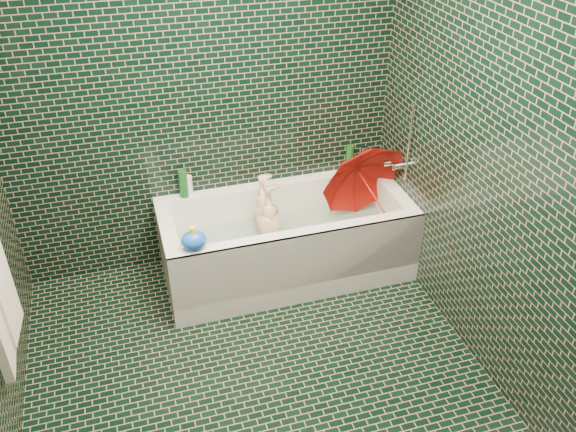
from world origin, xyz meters
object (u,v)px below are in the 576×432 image
object	(u,v)px
child	(271,234)
umbrella	(371,192)
rubber_duck	(354,166)
bath_toy	(194,240)
bathtub	(287,248)

from	to	relation	value
child	umbrella	world-z (taller)	umbrella
umbrella	rubber_duck	world-z (taller)	umbrella
umbrella	bath_toy	bearing A→B (deg)	-167.05
bathtub	bath_toy	xyz separation A→B (m)	(-0.67, -0.29, 0.41)
child	rubber_duck	distance (m)	0.82
child	bath_toy	bearing A→B (deg)	-56.39
rubber_duck	bath_toy	xyz separation A→B (m)	(-1.29, -0.62, 0.02)
bathtub	child	world-z (taller)	bathtub
umbrella	rubber_duck	bearing A→B (deg)	88.07
bathtub	umbrella	size ratio (longest dim) A/B	2.78
bathtub	umbrella	bearing A→B (deg)	-3.44
umbrella	bath_toy	distance (m)	1.29
child	umbrella	distance (m)	0.75
umbrella	child	bearing A→B (deg)	173.85
bathtub	umbrella	world-z (taller)	umbrella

